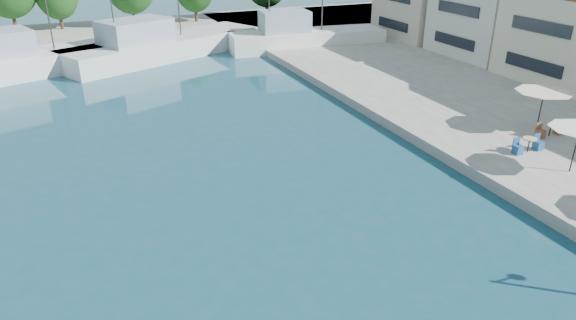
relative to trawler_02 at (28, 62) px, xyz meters
name	(u,v)px	position (x,y,z in m)	size (l,w,h in m)	color
quay_far	(97,35)	(6.30, 14.00, -0.77)	(90.00, 16.00, 0.60)	gray
building_05	(496,1)	(38.30, -11.00, 4.19)	(8.40, 8.80, 9.70)	silver
trawler_02	(28,62)	(0.00, 0.00, 0.00)	(18.47, 10.40, 10.20)	white
trawler_03	(160,46)	(11.06, 1.64, 0.00)	(19.71, 12.65, 10.20)	silver
trawler_04	(303,38)	(24.77, -0.18, 0.00)	(15.70, 5.72, 10.20)	white
umbrella_cream	(543,96)	(27.21, -27.00, 1.55)	(3.12, 3.12, 2.27)	black
cafe_table_02	(528,147)	(24.27, -29.18, -0.18)	(1.82, 0.70, 0.76)	black
cafe_table_03	(550,131)	(27.09, -27.99, -0.18)	(1.82, 0.70, 0.76)	black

